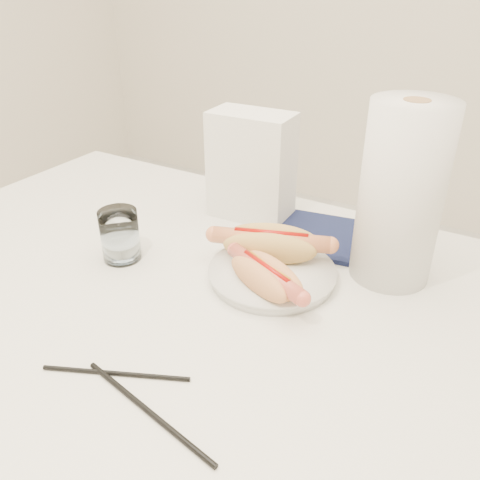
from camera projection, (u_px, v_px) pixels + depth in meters
The scene contains 10 objects.
table at pixel (187, 309), 0.86m from camera, with size 1.20×0.80×0.75m.
plate at pixel (272, 275), 0.83m from camera, with size 0.20×0.20×0.02m, color silver.
hotdog_left at pixel (271, 244), 0.85m from camera, with size 0.20×0.13×0.05m.
hotdog_right at pixel (266, 276), 0.77m from camera, with size 0.16×0.11×0.05m.
water_glass at pixel (120, 235), 0.87m from camera, with size 0.07×0.07×0.09m, color silver.
chopstick_near at pixel (116, 373), 0.64m from camera, with size 0.01×0.01×0.19m, color black.
chopstick_far at pixel (147, 410), 0.58m from camera, with size 0.01×0.01×0.22m, color black.
napkin_box at pixel (251, 166), 0.99m from camera, with size 0.16×0.09×0.21m, color white.
navy_napkin at pixel (322, 236), 0.95m from camera, with size 0.17×0.17×0.01m, color #12193B.
paper_towel_roll at pixel (401, 195), 0.77m from camera, with size 0.13×0.13×0.29m, color silver.
Camera 1 is at (0.43, -0.55, 1.21)m, focal length 37.31 mm.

